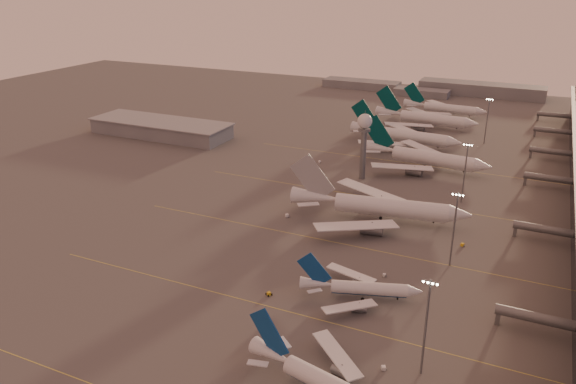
% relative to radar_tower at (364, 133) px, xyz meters
% --- Properties ---
extents(ground, '(700.00, 700.00, 0.00)m').
position_rel_radar_tower_xyz_m(ground, '(-5.00, -120.00, -20.95)').
color(ground, '#4E4B4B').
rests_on(ground, ground).
extents(taxiway_markings, '(180.00, 185.25, 0.02)m').
position_rel_radar_tower_xyz_m(taxiway_markings, '(25.00, -64.00, -20.94)').
color(taxiway_markings, gold).
rests_on(taxiway_markings, ground).
extents(hangar, '(82.00, 27.00, 8.50)m').
position_rel_radar_tower_xyz_m(hangar, '(-125.00, 20.00, -16.63)').
color(hangar, slate).
rests_on(hangar, ground).
extents(radar_tower, '(6.40, 6.40, 31.10)m').
position_rel_radar_tower_xyz_m(radar_tower, '(0.00, 0.00, 0.00)').
color(radar_tower, slate).
rests_on(radar_tower, ground).
extents(mast_a, '(3.60, 0.56, 25.00)m').
position_rel_radar_tower_xyz_m(mast_a, '(53.00, -120.00, -7.21)').
color(mast_a, slate).
rests_on(mast_a, ground).
extents(mast_b, '(3.60, 0.56, 25.00)m').
position_rel_radar_tower_xyz_m(mast_b, '(50.00, -65.00, -7.21)').
color(mast_b, slate).
rests_on(mast_b, ground).
extents(mast_c, '(3.60, 0.56, 25.00)m').
position_rel_radar_tower_xyz_m(mast_c, '(45.00, -10.00, -7.21)').
color(mast_c, slate).
rests_on(mast_c, ground).
extents(mast_d, '(3.60, 0.56, 25.00)m').
position_rel_radar_tower_xyz_m(mast_d, '(43.00, 80.00, -7.21)').
color(mast_d, slate).
rests_on(mast_d, ground).
extents(distant_horizon, '(165.00, 37.50, 9.00)m').
position_rel_radar_tower_xyz_m(distant_horizon, '(-2.38, 205.14, -17.06)').
color(distant_horizon, slate).
rests_on(distant_horizon, ground).
extents(narrowbody_near, '(40.42, 31.89, 16.02)m').
position_rel_radar_tower_xyz_m(narrowbody_near, '(35.17, -136.60, -17.71)').
color(narrowbody_near, silver).
rests_on(narrowbody_near, ground).
extents(narrowbody_mid, '(34.30, 26.94, 13.83)m').
position_rel_radar_tower_xyz_m(narrowbody_mid, '(30.19, -95.40, -18.15)').
color(narrowbody_mid, silver).
rests_on(narrowbody_mid, ground).
extents(widebody_white, '(67.16, 53.43, 23.74)m').
position_rel_radar_tower_xyz_m(widebody_white, '(19.67, -40.88, -16.83)').
color(widebody_white, silver).
rests_on(widebody_white, ground).
extents(greentail_a, '(62.72, 50.45, 22.79)m').
position_rel_radar_tower_xyz_m(greentail_a, '(22.27, 25.76, -16.92)').
color(greentail_a, silver).
rests_on(greentail_a, ground).
extents(greentail_b, '(61.49, 49.47, 22.34)m').
position_rel_radar_tower_xyz_m(greentail_b, '(4.62, 58.78, -17.00)').
color(greentail_b, silver).
rests_on(greentail_b, ground).
extents(greentail_c, '(62.45, 50.29, 22.68)m').
position_rel_radar_tower_xyz_m(greentail_c, '(6.85, 100.94, -16.94)').
color(greentail_c, silver).
rests_on(greentail_c, ground).
extents(greentail_d, '(53.92, 43.47, 19.58)m').
position_rel_radar_tower_xyz_m(greentail_d, '(11.57, 135.59, -17.49)').
color(greentail_d, silver).
rests_on(greentail_d, ground).
extents(gsv_catering_a, '(5.21, 4.12, 3.92)m').
position_rel_radar_tower_xyz_m(gsv_catering_a, '(45.00, -122.42, -18.99)').
color(gsv_catering_a, white).
rests_on(gsv_catering_a, ground).
extents(gsv_tug_mid, '(3.90, 3.48, 0.96)m').
position_rel_radar_tower_xyz_m(gsv_tug_mid, '(5.96, -104.89, -20.46)').
color(gsv_tug_mid, gold).
rests_on(gsv_tug_mid, ground).
extents(gsv_truck_b, '(4.90, 2.01, 1.95)m').
position_rel_radar_tower_xyz_m(gsv_truck_b, '(33.50, -80.56, -19.96)').
color(gsv_truck_b, white).
rests_on(gsv_truck_b, ground).
extents(gsv_truck_c, '(5.63, 6.13, 2.48)m').
position_rel_radar_tower_xyz_m(gsv_truck_c, '(-12.28, -52.40, -19.68)').
color(gsv_truck_c, white).
rests_on(gsv_truck_c, ground).
extents(gsv_catering_b, '(5.46, 3.52, 4.14)m').
position_rel_radar_tower_xyz_m(gsv_catering_b, '(51.78, -49.65, -18.88)').
color(gsv_catering_b, gold).
rests_on(gsv_catering_b, ground).
extents(gsv_tug_far, '(3.47, 3.21, 0.85)m').
position_rel_radar_tower_xyz_m(gsv_tug_far, '(0.68, -29.32, -20.51)').
color(gsv_tug_far, white).
rests_on(gsv_tug_far, ground).
extents(gsv_truck_d, '(2.07, 5.36, 2.16)m').
position_rel_radar_tower_xyz_m(gsv_truck_d, '(-25.46, 12.85, -19.85)').
color(gsv_truck_d, white).
rests_on(gsv_truck_d, ground).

